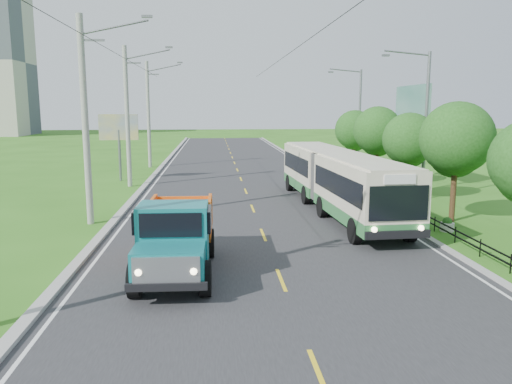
{
  "coord_description": "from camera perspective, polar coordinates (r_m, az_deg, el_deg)",
  "views": [
    {
      "loc": [
        -2.2,
        -15.74,
        5.66
      ],
      "look_at": [
        -0.28,
        6.47,
        1.9
      ],
      "focal_mm": 35.0,
      "sensor_mm": 36.0,
      "label": 1
    }
  ],
  "objects": [
    {
      "name": "streetlight_mid",
      "position": [
        32.4,
        18.6,
        7.74
      ],
      "size": [
        3.02,
        0.2,
        9.07
      ],
      "color": "slate",
      "rests_on": "ground"
    },
    {
      "name": "railing_right",
      "position": [
        31.9,
        13.8,
        -0.38
      ],
      "size": [
        0.04,
        40.0,
        0.6
      ],
      "primitive_type": "cube",
      "color": "black",
      "rests_on": "ground"
    },
    {
      "name": "bus",
      "position": [
        27.89,
        9.2,
        1.76
      ],
      "size": [
        3.49,
        16.74,
        3.21
      ],
      "rotation": [
        0.0,
        0.0,
        0.05
      ],
      "color": "#2D7138",
      "rests_on": "ground"
    },
    {
      "name": "edge_line_right",
      "position": [
        37.25,
        8.88,
        0.75
      ],
      "size": [
        0.12,
        120.0,
        0.0
      ],
      "primitive_type": "cube",
      "color": "silver",
      "rests_on": "road"
    },
    {
      "name": "tree_third",
      "position": [
        26.8,
        21.91,
        5.31
      ],
      "size": [
        3.6,
        3.62,
        6.0
      ],
      "color": "#382314",
      "rests_on": "ground"
    },
    {
      "name": "planter_far",
      "position": [
        39.62,
        10.95,
        1.6
      ],
      "size": [
        0.64,
        0.64,
        0.67
      ],
      "color": "silver",
      "rests_on": "ground"
    },
    {
      "name": "streetlight_far",
      "position": [
        45.59,
        11.56,
        8.43
      ],
      "size": [
        3.02,
        0.2,
        9.07
      ],
      "color": "slate",
      "rests_on": "ground"
    },
    {
      "name": "tree_fourth",
      "position": [
        32.29,
        17.09,
        5.47
      ],
      "size": [
        3.24,
        3.31,
        5.4
      ],
      "color": "#382314",
      "rests_on": "ground"
    },
    {
      "name": "pole_far",
      "position": [
        49.12,
        -12.15,
        8.7
      ],
      "size": [
        3.51,
        0.32,
        10.0
      ],
      "color": "gray",
      "rests_on": "ground"
    },
    {
      "name": "dump_truck",
      "position": [
        17.3,
        -9.1,
        -4.53
      ],
      "size": [
        2.59,
        6.29,
        2.62
      ],
      "rotation": [
        0.0,
        0.0,
        -0.02
      ],
      "color": "#137277",
      "rests_on": "ground"
    },
    {
      "name": "edge_line_left",
      "position": [
        36.46,
        -11.87,
        0.47
      ],
      "size": [
        0.12,
        120.0,
        0.0
      ],
      "primitive_type": "cube",
      "color": "silver",
      "rests_on": "road"
    },
    {
      "name": "ground",
      "position": [
        16.87,
        2.89,
        -10.04
      ],
      "size": [
        240.0,
        240.0,
        0.0
      ],
      "primitive_type": "plane",
      "color": "#2D6417",
      "rests_on": "ground"
    },
    {
      "name": "planter_mid",
      "position": [
        32.09,
        14.82,
        -0.39
      ],
      "size": [
        0.64,
        0.64,
        0.67
      ],
      "color": "silver",
      "rests_on": "ground"
    },
    {
      "name": "tree_back",
      "position": [
        43.63,
        11.2,
        6.75
      ],
      "size": [
        3.3,
        3.36,
        5.5
      ],
      "color": "#382314",
      "rests_on": "ground"
    },
    {
      "name": "centre_dash",
      "position": [
        16.87,
        2.89,
        -9.97
      ],
      "size": [
        0.12,
        2.2,
        0.0
      ],
      "primitive_type": "cube",
      "color": "yellow",
      "rests_on": "road"
    },
    {
      "name": "pole_near",
      "position": [
        25.48,
        -18.87,
        7.79
      ],
      "size": [
        3.51,
        0.32,
        10.0
      ],
      "color": "gray",
      "rests_on": "ground"
    },
    {
      "name": "tree_fifth",
      "position": [
        37.9,
        13.72,
        6.57
      ],
      "size": [
        3.48,
        3.52,
        5.8
      ],
      "color": "#382314",
      "rests_on": "ground"
    },
    {
      "name": "curb_right",
      "position": [
        37.37,
        9.63,
        0.8
      ],
      "size": [
        0.3,
        120.0,
        0.1
      ],
      "primitive_type": "cube",
      "color": "#9E9E99",
      "rests_on": "ground"
    },
    {
      "name": "curb_left",
      "position": [
        36.52,
        -12.73,
        0.54
      ],
      "size": [
        0.4,
        120.0,
        0.15
      ],
      "primitive_type": "cube",
      "color": "#9E9E99",
      "rests_on": "ground"
    },
    {
      "name": "pole_mid",
      "position": [
        37.25,
        -14.45,
        8.4
      ],
      "size": [
        3.51,
        0.32,
        10.0
      ],
      "color": "gray",
      "rests_on": "ground"
    },
    {
      "name": "billboard_left",
      "position": [
        40.45,
        -15.42,
        6.69
      ],
      "size": [
        3.0,
        0.2,
        5.2
      ],
      "color": "slate",
      "rests_on": "ground"
    },
    {
      "name": "billboard_right",
      "position": [
        38.57,
        17.36,
        8.67
      ],
      "size": [
        0.24,
        6.0,
        7.3
      ],
      "color": "slate",
      "rests_on": "ground"
    },
    {
      "name": "planter_near",
      "position": [
        24.86,
        21.0,
        -3.56
      ],
      "size": [
        0.64,
        0.64,
        0.67
      ],
      "color": "silver",
      "rests_on": "ground"
    },
    {
      "name": "road",
      "position": [
        36.25,
        -1.38,
        0.6
      ],
      "size": [
        14.0,
        120.0,
        0.02
      ],
      "primitive_type": "cube",
      "color": "#28282B",
      "rests_on": "ground"
    }
  ]
}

